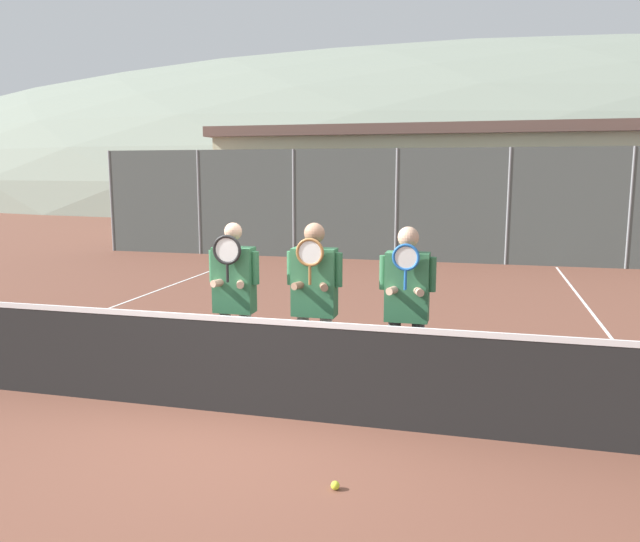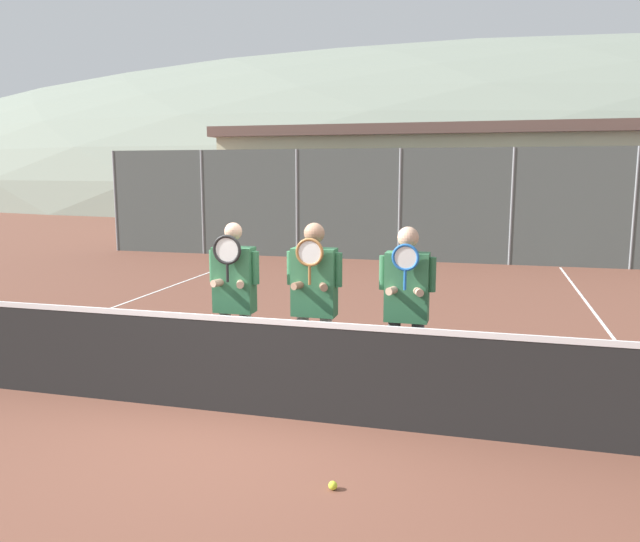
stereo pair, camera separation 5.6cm
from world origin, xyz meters
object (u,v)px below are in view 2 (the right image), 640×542
object	(u,v)px
player_leftmost	(234,295)
car_center	(548,223)
car_left_of_center	(389,219)
player_center_left	(314,296)
car_far_left	(248,216)
player_center_right	(407,302)
tennis_ball_on_court	(333,485)

from	to	relation	value
player_leftmost	car_center	bearing A→B (deg)	71.93
car_left_of_center	car_center	bearing A→B (deg)	-3.20
player_center_left	car_far_left	distance (m)	14.91
player_center_right	car_far_left	xyz separation A→B (m)	(-7.05, 13.56, -0.19)
player_center_left	car_left_of_center	bearing A→B (deg)	95.45
car_far_left	car_center	distance (m)	9.60
player_leftmost	tennis_ball_on_court	world-z (taller)	player_leftmost
player_center_right	tennis_ball_on_court	distance (m)	2.19
player_leftmost	car_left_of_center	world-z (taller)	player_leftmost
car_center	player_leftmost	bearing A→B (deg)	-108.07
car_far_left	car_left_of_center	bearing A→B (deg)	0.95
tennis_ball_on_court	car_center	bearing A→B (deg)	79.44
car_left_of_center	tennis_ball_on_court	xyz separation A→B (m)	(1.96, -15.54, -0.86)
player_leftmost	player_center_right	bearing A→B (deg)	2.26
player_center_left	car_center	bearing A→B (deg)	75.37
car_far_left	car_center	xyz separation A→B (m)	(9.59, -0.19, -0.03)
car_far_left	tennis_ball_on_court	distance (m)	16.89
car_far_left	player_leftmost	bearing A→B (deg)	-69.10
player_center_left	tennis_ball_on_court	world-z (taller)	player_center_left
car_far_left	car_center	size ratio (longest dim) A/B	0.99
player_center_right	car_far_left	size ratio (longest dim) A/B	0.43
player_center_left	car_left_of_center	distance (m)	13.75
player_center_left	player_center_right	xyz separation A→B (m)	(0.96, 0.05, -0.02)
car_center	tennis_ball_on_court	xyz separation A→B (m)	(-2.85, -15.27, -0.83)
player_leftmost	car_far_left	size ratio (longest dim) A/B	0.43
player_center_left	player_leftmost	bearing A→B (deg)	-178.37
player_center_left	player_center_right	size ratio (longest dim) A/B	1.01
player_center_left	car_center	size ratio (longest dim) A/B	0.43
car_far_left	player_center_left	bearing A→B (deg)	-65.89
player_center_right	car_center	size ratio (longest dim) A/B	0.42
player_center_left	car_center	xyz separation A→B (m)	(3.50, 13.42, -0.25)
car_center	tennis_ball_on_court	world-z (taller)	car_center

